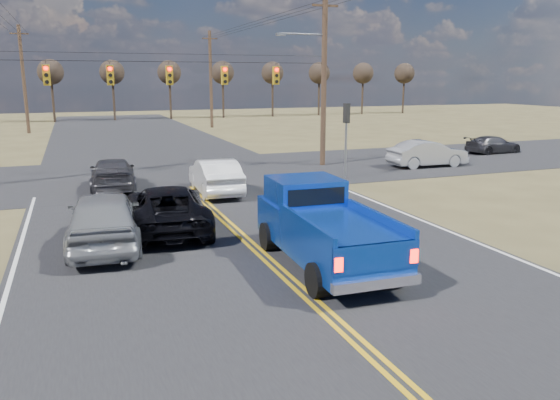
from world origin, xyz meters
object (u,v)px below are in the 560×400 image
object	(u,v)px
pickup_truck	(322,227)
cross_car_east_near	(428,154)
cross_car_east_far	(493,145)
silver_suv	(104,219)
dgrey_car_queue	(113,174)
white_car_queue	(215,176)
black_suv	(167,208)

from	to	relation	value
pickup_truck	cross_car_east_near	world-z (taller)	pickup_truck
pickup_truck	cross_car_east_far	distance (m)	27.23
silver_suv	pickup_truck	bearing A→B (deg)	150.00
dgrey_car_queue	cross_car_east_far	bearing A→B (deg)	-167.96
dgrey_car_queue	cross_car_east_near	world-z (taller)	cross_car_east_near
dgrey_car_queue	pickup_truck	bearing A→B (deg)	113.18
pickup_truck	white_car_queue	distance (m)	10.64
white_car_queue	dgrey_car_queue	distance (m)	5.06
silver_suv	cross_car_east_near	distance (m)	21.30
black_suv	silver_suv	bearing A→B (deg)	35.59
pickup_truck	black_suv	world-z (taller)	pickup_truck
silver_suv	dgrey_car_queue	xyz separation A→B (m)	(0.91, 9.43, -0.18)
silver_suv	dgrey_car_queue	distance (m)	9.48
dgrey_car_queue	silver_suv	bearing A→B (deg)	88.16
pickup_truck	white_car_queue	xyz separation A→B (m)	(-0.40, 10.62, -0.29)
white_car_queue	cross_car_east_near	bearing A→B (deg)	-164.87
cross_car_east_near	cross_car_east_far	distance (m)	8.63
dgrey_car_queue	cross_car_east_near	bearing A→B (deg)	-175.03
white_car_queue	black_suv	bearing A→B (deg)	63.38
cross_car_east_near	white_car_queue	bearing A→B (deg)	103.73
dgrey_car_queue	cross_car_east_far	distance (m)	26.18
black_suv	cross_car_east_far	world-z (taller)	black_suv
silver_suv	white_car_queue	xyz separation A→B (m)	(5.21, 6.78, -0.11)
dgrey_car_queue	cross_car_east_near	distance (m)	17.98
silver_suv	white_car_queue	distance (m)	8.55
pickup_truck	dgrey_car_queue	world-z (taller)	pickup_truck
black_suv	white_car_queue	xyz separation A→B (m)	(3.08, 5.53, 0.01)
black_suv	dgrey_car_queue	bearing A→B (deg)	-76.19
white_car_queue	cross_car_east_far	xyz separation A→B (m)	(21.59, 6.47, -0.19)
black_suv	pickup_truck	bearing A→B (deg)	129.59
white_car_queue	dgrey_car_queue	bearing A→B (deg)	-29.19
silver_suv	dgrey_car_queue	world-z (taller)	silver_suv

